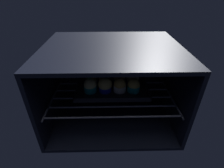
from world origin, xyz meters
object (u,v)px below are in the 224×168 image
Objects in this scene: muffin_row1_col1 at (104,78)px; muffin_row1_col2 at (119,78)px; muffin_row1_col3 at (133,78)px; muffin_row0_col0 at (90,86)px; muffin_row0_col2 at (120,85)px; muffin_row0_col1 at (105,85)px; muffin_row0_col3 at (134,86)px; muffin_row1_col0 at (92,78)px; baking_tray at (112,88)px.

muffin_row1_col2 reaches higher than muffin_row1_col1.
muffin_row1_col3 is at bearing -0.61° from muffin_row1_col2.
muffin_row1_col3 is (20.20, 6.40, -0.16)cm from muffin_row0_col0.
muffin_row1_col1 is (-7.20, 6.59, -0.03)cm from muffin_row0_col2.
muffin_row0_col1 reaches higher than muffin_row1_col1.
muffin_row0_col0 is 1.13× the size of muffin_row0_col3.
muffin_row1_col0 is 1.10× the size of muffin_row1_col3.
muffin_row0_col2 is at bearing 0.79° from muffin_row0_col0.
muffin_row0_col0 is 1.05× the size of muffin_row0_col1.
muffin_row1_col3 is at bearing -1.56° from muffin_row1_col1.
muffin_row1_col3 is at bearing 87.21° from muffin_row0_col3.
muffin_row0_col1 is (-3.19, -3.03, 3.63)cm from baking_tray.
muffin_row1_col2 is (13.65, 6.47, 0.13)cm from muffin_row0_col0.
muffin_row0_col3 is at bearing -92.79° from muffin_row1_col3.
muffin_row0_col2 is 9.76cm from muffin_row1_col1.
muffin_row0_col1 is at bearing 1.84° from muffin_row0_col0.
muffin_row0_col0 reaches higher than muffin_row1_col1.
muffin_row1_col3 is (0.32, 6.50, 0.07)cm from muffin_row0_col3.
muffin_row1_col1 is at bearing 47.09° from muffin_row0_col0.
muffin_row1_col3 is (19.94, -0.14, -0.15)cm from muffin_row1_col0.
baking_tray is 4.67× the size of muffin_row1_col0.
muffin_row1_col2 is at bearing 42.56° from muffin_row0_col1.
muffin_row0_col3 is at bearing -18.79° from baking_tray.
muffin_row0_col0 reaches higher than baking_tray.
muffin_row0_col3 is (13.04, -0.32, -0.29)cm from muffin_row0_col1.
muffin_row0_col0 is 1.08× the size of muffin_row1_col3.
muffin_row1_col3 is at bearing -0.39° from muffin_row1_col0.
muffin_row1_col1 is at bearing 177.58° from muffin_row1_col2.
muffin_row1_col0 is at bearing 179.61° from muffin_row1_col3.
muffin_row0_col3 is (19.88, -0.10, -0.23)cm from muffin_row0_col0.
muffin_row0_col1 is 0.92× the size of muffin_row1_col2.
muffin_row1_col3 is (13.90, -0.38, -0.09)cm from muffin_row1_col1.
baking_tray is at bearing -18.59° from muffin_row1_col0.
muffin_row1_col2 reaches higher than muffin_row1_col3.
baking_tray is 4.73× the size of muffin_row0_col0.
muffin_row1_col1 is (6.04, 0.24, -0.07)cm from muffin_row1_col0.
muffin_row0_col2 is (3.47, -3.06, 3.53)cm from baking_tray.
muffin_row1_col1 is at bearing 178.44° from muffin_row1_col3.
muffin_row0_col2 is at bearing -42.50° from muffin_row1_col1.
muffin_row1_col2 is at bearing 41.68° from baking_tray.
muffin_row0_col2 is 0.88× the size of muffin_row1_col2.
muffin_row0_col2 is at bearing -0.28° from muffin_row0_col1.
muffin_row1_col1 is (-0.54, 6.56, -0.14)cm from muffin_row0_col1.
muffin_row1_col3 is (6.70, 6.21, -0.12)cm from muffin_row0_col2.
muffin_row0_col3 is 0.95× the size of muffin_row1_col3.
muffin_row1_col1 is at bearing 136.56° from baking_tray.
muffin_row1_col3 is at bearing 17.58° from muffin_row0_col0.
muffin_row0_col3 reaches higher than baking_tray.
muffin_row1_col0 is (0.26, 6.54, -0.00)cm from muffin_row0_col0.
muffin_row0_col1 is (6.84, 0.22, 0.07)cm from muffin_row0_col0.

